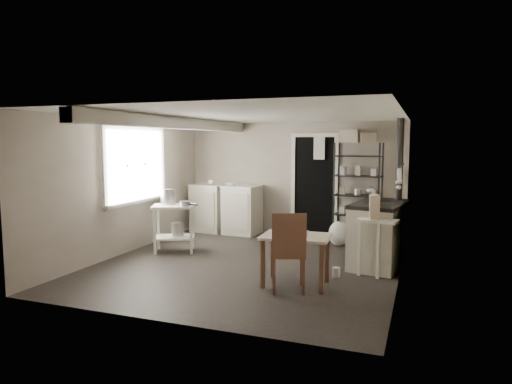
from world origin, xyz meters
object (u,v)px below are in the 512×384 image
(stockpot, at_px, (168,197))
(work_table, at_px, (296,257))
(flour_sack, at_px, (339,233))
(stove, at_px, (379,237))
(shelf_rack, at_px, (358,192))
(prep_table, at_px, (174,229))
(chair, at_px, (288,253))
(base_cabinets, at_px, (226,211))

(stockpot, relative_size, work_table, 0.32)
(flour_sack, bearing_deg, stove, -53.90)
(work_table, bearing_deg, shelf_rack, 83.18)
(stove, distance_m, work_table, 1.68)
(prep_table, relative_size, flour_sack, 1.80)
(stockpot, height_order, chair, stockpot)
(stove, bearing_deg, prep_table, -164.99)
(stove, xyz_separation_m, work_table, (-0.95, -1.39, -0.06))
(stockpot, distance_m, work_table, 2.92)
(base_cabinets, xyz_separation_m, flour_sack, (2.47, -0.47, -0.22))
(chair, bearing_deg, flour_sack, 67.77)
(shelf_rack, distance_m, chair, 3.40)
(stockpot, distance_m, shelf_rack, 3.58)
(stove, relative_size, chair, 1.21)
(chair, bearing_deg, base_cabinets, 106.88)
(work_table, xyz_separation_m, chair, (-0.04, -0.23, 0.10))
(prep_table, xyz_separation_m, stockpot, (-0.15, 0.07, 0.54))
(prep_table, xyz_separation_m, shelf_rack, (2.84, 2.03, 0.55))
(prep_table, distance_m, work_table, 2.69)
(stove, height_order, work_table, stove)
(prep_table, xyz_separation_m, chair, (2.43, -1.31, 0.08))
(stove, bearing_deg, base_cabinets, 163.91)
(shelf_rack, distance_m, flour_sack, 0.96)
(stockpot, bearing_deg, stove, 3.89)
(flour_sack, bearing_deg, base_cabinets, 169.20)
(base_cabinets, bearing_deg, shelf_rack, 6.34)
(prep_table, distance_m, shelf_rack, 3.54)
(work_table, bearing_deg, flour_sack, 87.06)
(flour_sack, bearing_deg, shelf_rack, 67.85)
(prep_table, height_order, stockpot, stockpot)
(shelf_rack, bearing_deg, prep_table, -138.10)
(prep_table, bearing_deg, work_table, -23.51)
(prep_table, relative_size, stockpot, 2.90)
(stockpot, xyz_separation_m, base_cabinets, (0.28, 1.84, -0.48))
(base_cabinets, bearing_deg, prep_table, -90.11)
(stockpot, distance_m, chair, 2.96)
(stockpot, relative_size, shelf_rack, 0.15)
(base_cabinets, bearing_deg, chair, -50.65)
(stove, xyz_separation_m, flour_sack, (-0.82, 1.12, -0.20))
(prep_table, relative_size, work_table, 0.92)
(base_cabinets, relative_size, chair, 1.48)
(work_table, height_order, chair, chair)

